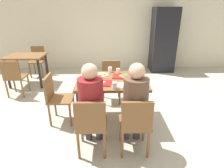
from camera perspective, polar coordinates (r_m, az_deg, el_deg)
name	(u,v)px	position (r m, az deg, el deg)	size (l,w,h in m)	color
ground_plane	(112,120)	(3.36, 0.00, -11.21)	(10.00, 10.00, 0.02)	#B2AD9E
back_wall	(110,24)	(6.01, -0.71, 18.15)	(10.00, 0.10, 2.80)	beige
main_table	(112,85)	(3.03, 0.00, -0.42)	(1.14, 0.87, 0.77)	brown
chair_near_left	(91,123)	(2.40, -6.50, -12.04)	(0.40, 0.40, 0.85)	brown
chair_near_right	(135,123)	(2.42, 7.33, -11.85)	(0.40, 0.40, 0.85)	brown
chair_far_side	(111,78)	(3.86, -0.27, 1.87)	(0.40, 0.40, 0.85)	brown
chair_left_end	(56,96)	(3.23, -17.17, -3.45)	(0.40, 0.40, 0.85)	brown
person_in_red	(91,101)	(2.40, -6.47, -5.28)	(0.32, 0.42, 1.26)	#383842
person_in_brown_jacket	(135,101)	(2.41, 7.15, -5.13)	(0.32, 0.42, 1.26)	#383842
tray_red_near	(99,83)	(2.85, -3.93, 0.38)	(0.36, 0.26, 0.02)	red
tray_red_far	(123,76)	(3.12, 3.60, 2.39)	(0.36, 0.26, 0.02)	red
paper_plate_center	(102,75)	(3.22, -3.13, 2.94)	(0.22, 0.22, 0.01)	white
paper_plate_near_edge	(124,85)	(2.78, 3.62, -0.31)	(0.22, 0.22, 0.01)	white
pizza_slice_a	(98,82)	(2.83, -4.33, 0.52)	(0.24, 0.22, 0.02)	tan
pizza_slice_b	(125,75)	(3.13, 4.13, 2.74)	(0.21, 0.21, 0.02)	#C68C47
pizza_slice_c	(102,74)	(3.21, -3.11, 3.15)	(0.25, 0.23, 0.02)	tan
plastic_cup_a	(110,70)	(3.33, -0.63, 4.46)	(0.07, 0.07, 0.10)	white
plastic_cup_b	(115,86)	(2.63, 0.80, -0.51)	(0.07, 0.07, 0.10)	white
plastic_cup_c	(84,76)	(3.06, -8.57, 2.60)	(0.07, 0.07, 0.10)	white
plastic_cup_d	(118,71)	(3.25, 1.90, 4.00)	(0.07, 0.07, 0.10)	white
soda_can	(141,75)	(3.04, 9.14, 2.64)	(0.07, 0.07, 0.12)	#B7BCC6
condiment_bottle	(90,71)	(3.21, -6.73, 4.18)	(0.06, 0.06, 0.16)	orange
foil_bundle	(82,77)	(2.99, -9.31, 2.02)	(0.10, 0.10, 0.10)	silver
drink_fridge	(163,40)	(5.96, 15.66, 12.95)	(0.70, 0.60, 1.90)	black
background_table	(27,60)	(5.14, -25.09, 6.68)	(0.90, 0.70, 0.77)	brown
background_chair_near	(14,76)	(4.54, -28.25, 2.32)	(0.40, 0.40, 0.85)	brown
background_chair_far	(38,59)	(5.83, -22.15, 7.33)	(0.40, 0.40, 0.85)	brown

